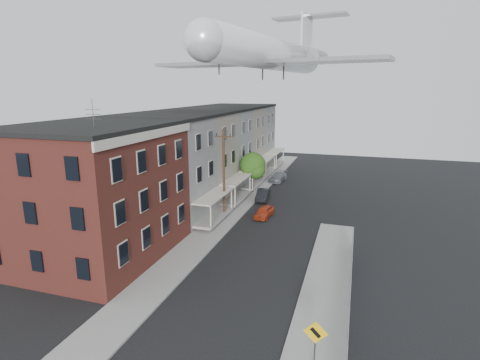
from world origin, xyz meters
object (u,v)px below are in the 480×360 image
object	(u,v)px
airplane	(272,53)
car_near	(264,212)
street_tree	(254,166)
car_far	(278,177)
utility_pole	(224,173)
car_mid	(263,195)
warning_sign	(315,339)

from	to	relation	value
airplane	car_near	bearing A→B (deg)	-82.51
street_tree	car_far	size ratio (longest dim) A/B	1.21
car_near	utility_pole	bearing A→B (deg)	-153.09
airplane	utility_pole	bearing A→B (deg)	-115.55
car_near	car_mid	bearing A→B (deg)	110.67
car_near	airplane	bearing A→B (deg)	102.55
street_tree	car_near	size ratio (longest dim) A/B	1.53
utility_pole	car_mid	bearing A→B (deg)	73.49
street_tree	car_near	bearing A→B (deg)	-67.54
car_near	airplane	world-z (taller)	airplane
car_near	car_far	bearing A→B (deg)	101.70
utility_pole	street_tree	bearing A→B (deg)	88.11
warning_sign	car_near	bearing A→B (deg)	109.80
car_mid	utility_pole	bearing A→B (deg)	-112.67
utility_pole	street_tree	distance (m)	10.00
utility_pole	car_mid	size ratio (longest dim) A/B	2.35
utility_pole	car_mid	distance (m)	8.66
car_far	street_tree	bearing A→B (deg)	-96.22
street_tree	car_mid	size ratio (longest dim) A/B	1.36
car_mid	airplane	bearing A→B (deg)	-45.07
car_mid	car_far	distance (m)	9.66
warning_sign	utility_pole	distance (m)	22.25
airplane	car_far	bearing A→B (deg)	96.22
warning_sign	utility_pole	world-z (taller)	utility_pole
car_near	warning_sign	bearing A→B (deg)	-65.13
utility_pole	car_far	bearing A→B (deg)	83.29
car_near	street_tree	bearing A→B (deg)	117.53
car_far	utility_pole	bearing A→B (deg)	-89.63
car_mid	airplane	world-z (taller)	airplane
warning_sign	car_mid	bearing A→B (deg)	108.89
street_tree	airplane	bearing A→B (deg)	-50.09
warning_sign	car_far	world-z (taller)	warning_sign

